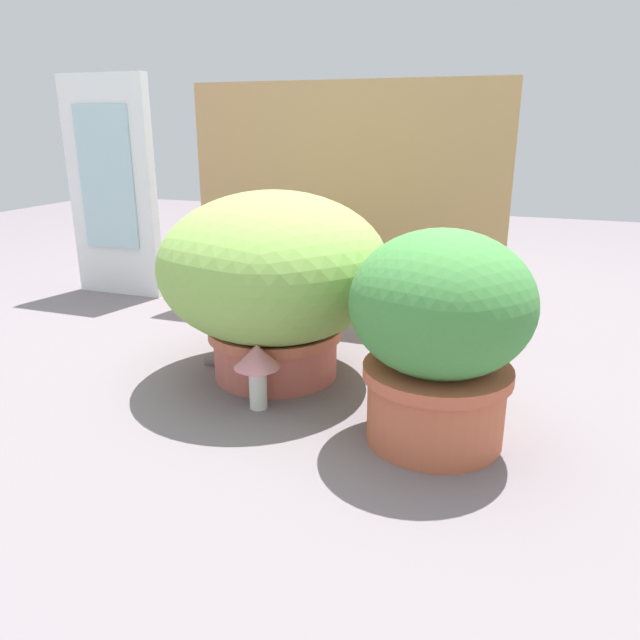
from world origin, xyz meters
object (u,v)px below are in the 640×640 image
object	(u,v)px
leafy_planter	(440,331)
cat	(278,333)
grass_planter	(274,276)
mushroom_ornament_pink	(257,363)

from	to	relation	value
leafy_planter	cat	xyz separation A→B (m)	(-0.40, 0.16, -0.10)
grass_planter	leafy_planter	xyz separation A→B (m)	(0.42, -0.19, -0.02)
grass_planter	mushroom_ornament_pink	size ratio (longest dim) A/B	3.67
grass_planter	cat	world-z (taller)	grass_planter
mushroom_ornament_pink	leafy_planter	bearing A→B (deg)	-1.02
grass_planter	cat	size ratio (longest dim) A/B	1.44
grass_planter	leafy_planter	distance (m)	0.46
grass_planter	mushroom_ornament_pink	world-z (taller)	grass_planter
grass_planter	cat	distance (m)	0.13
grass_planter	leafy_planter	size ratio (longest dim) A/B	1.30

